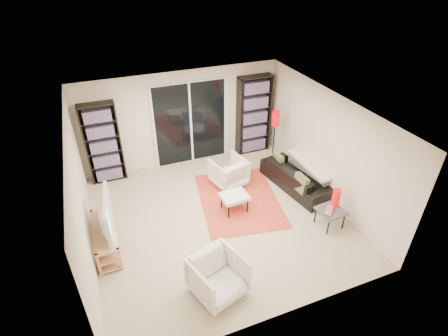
# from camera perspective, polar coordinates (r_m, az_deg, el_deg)

# --- Properties ---
(floor) EXTENTS (5.00, 5.00, 0.00)m
(floor) POSITION_cam_1_polar(r_m,az_deg,el_deg) (7.44, -0.95, -8.05)
(floor) COLOR beige
(floor) RESTS_ON ground
(wall_back) EXTENTS (5.00, 0.02, 2.40)m
(wall_back) POSITION_cam_1_polar(r_m,az_deg,el_deg) (8.81, -6.86, 8.02)
(wall_back) COLOR beige
(wall_back) RESTS_ON ground
(wall_front) EXTENTS (5.00, 0.02, 2.40)m
(wall_front) POSITION_cam_1_polar(r_m,az_deg,el_deg) (5.00, 9.52, -15.03)
(wall_front) COLOR beige
(wall_front) RESTS_ON ground
(wall_left) EXTENTS (0.02, 5.00, 2.40)m
(wall_left) POSITION_cam_1_polar(r_m,az_deg,el_deg) (6.44, -22.39, -4.75)
(wall_left) COLOR beige
(wall_left) RESTS_ON ground
(wall_right) EXTENTS (0.02, 5.00, 2.40)m
(wall_right) POSITION_cam_1_polar(r_m,az_deg,el_deg) (7.82, 16.40, 3.42)
(wall_right) COLOR beige
(wall_right) RESTS_ON ground
(ceiling) EXTENTS (5.00, 5.00, 0.02)m
(ceiling) POSITION_cam_1_polar(r_m,az_deg,el_deg) (6.14, -1.15, 9.13)
(ceiling) COLOR white
(ceiling) RESTS_ON wall_back
(sliding_door) EXTENTS (1.92, 0.08, 2.16)m
(sliding_door) POSITION_cam_1_polar(r_m,az_deg,el_deg) (8.89, -5.48, 7.27)
(sliding_door) COLOR white
(sliding_door) RESTS_ON ground
(bookshelf_left) EXTENTS (0.80, 0.30, 1.95)m
(bookshelf_left) POSITION_cam_1_polar(r_m,az_deg,el_deg) (8.54, -19.14, 3.80)
(bookshelf_left) COLOR black
(bookshelf_left) RESTS_ON ground
(bookshelf_right) EXTENTS (0.90, 0.30, 2.10)m
(bookshelf_right) POSITION_cam_1_polar(r_m,az_deg,el_deg) (9.34, 4.88, 8.61)
(bookshelf_right) COLOR black
(bookshelf_right) RESTS_ON ground
(tv_stand) EXTENTS (0.41, 1.29, 0.50)m
(tv_stand) POSITION_cam_1_polar(r_m,az_deg,el_deg) (6.96, -18.75, -10.77)
(tv_stand) COLOR tan
(tv_stand) RESTS_ON floor
(tv) EXTENTS (0.26, 1.14, 0.65)m
(tv) POSITION_cam_1_polar(r_m,az_deg,el_deg) (6.60, -19.43, -7.18)
(tv) COLOR black
(tv) RESTS_ON tv_stand
(rug) EXTENTS (2.04, 2.53, 0.01)m
(rug) POSITION_cam_1_polar(r_m,az_deg,el_deg) (7.90, 2.42, -5.15)
(rug) COLOR #CF412D
(rug) RESTS_ON floor
(sofa) EXTENTS (1.03, 1.98, 0.55)m
(sofa) POSITION_cam_1_polar(r_m,az_deg,el_deg) (8.32, 11.74, -1.45)
(sofa) COLOR black
(sofa) RESTS_ON floor
(armchair_back) EXTENTS (0.88, 0.89, 0.68)m
(armchair_back) POSITION_cam_1_polar(r_m,az_deg,el_deg) (8.21, 0.75, -0.65)
(armchair_back) COLOR silver
(armchair_back) RESTS_ON floor
(armchair_front) EXTENTS (0.98, 1.00, 0.73)m
(armchair_front) POSITION_cam_1_polar(r_m,az_deg,el_deg) (5.87, -0.98, -17.31)
(armchair_front) COLOR silver
(armchair_front) RESTS_ON floor
(ottoman) EXTENTS (0.58, 0.49, 0.40)m
(ottoman) POSITION_cam_1_polar(r_m,az_deg,el_deg) (7.41, 1.72, -4.78)
(ottoman) COLOR silver
(ottoman) RESTS_ON floor
(side_table) EXTENTS (0.53, 0.53, 0.40)m
(side_table) POSITION_cam_1_polar(r_m,az_deg,el_deg) (7.33, 17.02, -6.86)
(side_table) COLOR #47474C
(side_table) RESTS_ON floor
(laptop) EXTENTS (0.41, 0.39, 0.03)m
(laptop) POSITION_cam_1_polar(r_m,az_deg,el_deg) (7.26, 17.17, -6.76)
(laptop) COLOR silver
(laptop) RESTS_ON side_table
(table_lamp) EXTENTS (0.17, 0.17, 0.38)m
(table_lamp) POSITION_cam_1_polar(r_m,az_deg,el_deg) (7.34, 17.81, -4.65)
(table_lamp) COLOR #C0050C
(table_lamp) RESTS_ON side_table
(floor_lamp) EXTENTS (0.22, 0.22, 1.43)m
(floor_lamp) POSITION_cam_1_polar(r_m,az_deg,el_deg) (8.82, 8.36, 7.20)
(floor_lamp) COLOR black
(floor_lamp) RESTS_ON floor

